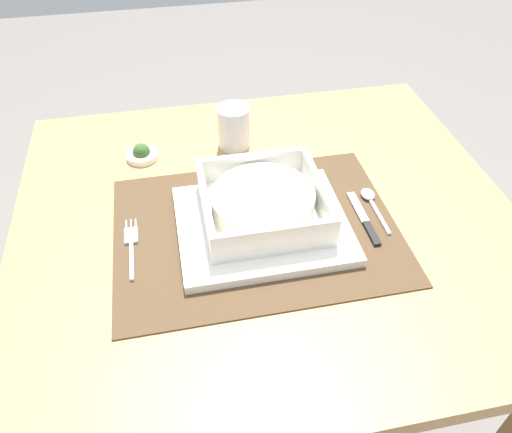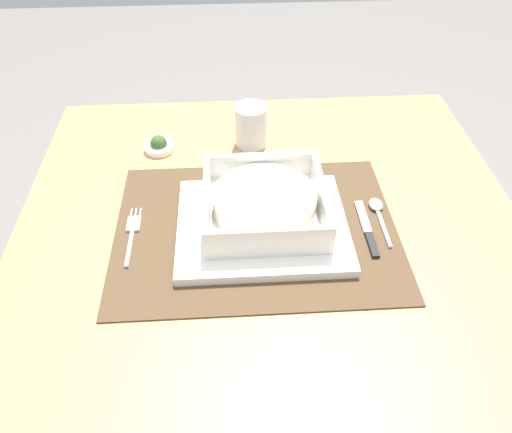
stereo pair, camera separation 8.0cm
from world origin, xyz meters
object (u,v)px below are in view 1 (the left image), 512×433
Objects in this scene: fork at (131,243)px; drinking_glass at (234,128)px; porridge_bowl at (263,203)px; dining_table at (266,254)px; condiment_saucer at (142,154)px; spoon at (370,199)px; butter_knife at (365,221)px.

drinking_glass is at bearing 49.62° from fork.
dining_table is at bearing 54.64° from porridge_bowl.
spoon is at bearing -28.62° from condiment_saucer.
drinking_glass is (-0.21, 0.22, 0.03)m from spoon.
spoon is at bearing 63.42° from butter_knife.
condiment_saucer is at bearing 130.87° from porridge_bowl.
drinking_glass reaches higher than spoon.
dining_table is 0.15m from porridge_bowl.
dining_table is at bearing 7.10° from fork.
dining_table is at bearing 163.20° from butter_knife.
porridge_bowl reaches higher than spoon.
fork is at bearing -176.42° from porridge_bowl.
spoon is 0.45m from condiment_saucer.
spoon reaches higher than butter_knife.
porridge_bowl is at bearing -87.69° from drinking_glass.
butter_knife reaches higher than fork.
butter_knife reaches higher than dining_table.
condiment_saucer is at bearing 134.68° from dining_table.
porridge_bowl is 1.47× the size of fork.
spoon is at bearing 3.14° from fork.
condiment_saucer reaches higher than butter_knife.
dining_table is 0.20m from butter_knife.
spoon is 0.87× the size of butter_knife.
spoon is at bearing -1.52° from dining_table.
spoon reaches higher than dining_table.
butter_knife is at bearing -4.04° from fork.
butter_knife is at bearing -57.03° from drinking_glass.
drinking_glass is 1.38× the size of condiment_saucer.
porridge_bowl is 0.18m from butter_knife.
drinking_glass is at bearing 3.25° from condiment_saucer.
butter_knife is at bearing -19.39° from dining_table.
drinking_glass is (-0.18, 0.27, 0.03)m from butter_knife.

